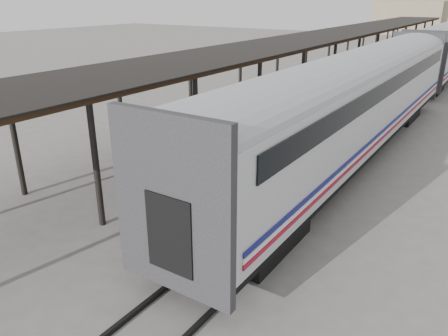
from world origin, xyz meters
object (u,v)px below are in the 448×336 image
at_px(baggage_cart, 186,211).
at_px(luggage_tug, 336,87).
at_px(porter, 173,185).
at_px(pedestrian, 314,99).

height_order(baggage_cart, luggage_tug, luggage_tug).
xyz_separation_m(luggage_tug, porter, (3.33, -22.66, 1.24)).
bearing_deg(baggage_cart, luggage_tug, 98.60).
distance_m(baggage_cart, pedestrian, 16.20).
distance_m(porter, pedestrian, 16.88).
bearing_deg(baggage_cart, porter, -82.07).
bearing_deg(porter, baggage_cart, 34.82).
bearing_deg(porter, pedestrian, 36.12).
distance_m(baggage_cart, porter, 1.31).
relative_size(luggage_tug, porter, 0.81).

